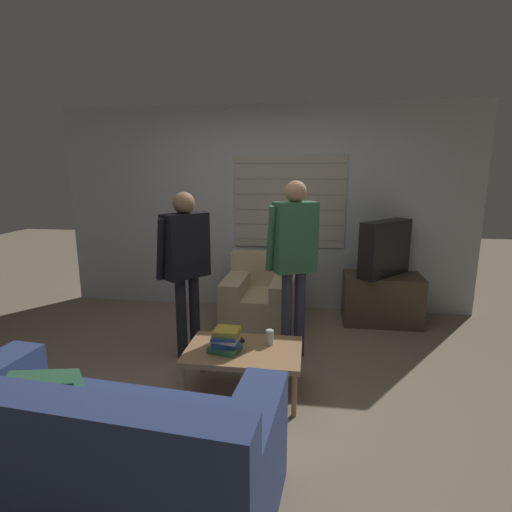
{
  "coord_description": "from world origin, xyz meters",
  "views": [
    {
      "loc": [
        0.58,
        -3.0,
        1.78
      ],
      "look_at": [
        0.09,
        0.54,
        1.0
      ],
      "focal_mm": 28.0,
      "sensor_mm": 36.0,
      "label": 1
    }
  ],
  "objects_px": {
    "armchair_beige": "(260,297)",
    "soda_can": "(270,337)",
    "couch_blue": "(94,458)",
    "coffee_table": "(244,353)",
    "person_left_standing": "(185,255)",
    "spare_remote": "(239,338)",
    "person_right_standing": "(294,249)",
    "tv": "(385,248)",
    "book_stack": "(226,341)"
  },
  "relations": [
    {
      "from": "armchair_beige",
      "to": "soda_can",
      "type": "xyz_separation_m",
      "value": [
        0.26,
        -1.46,
        0.14
      ]
    },
    {
      "from": "couch_blue",
      "to": "coffee_table",
      "type": "height_order",
      "value": "couch_blue"
    },
    {
      "from": "person_left_standing",
      "to": "armchair_beige",
      "type": "bearing_deg",
      "value": 7.96
    },
    {
      "from": "couch_blue",
      "to": "spare_remote",
      "type": "xyz_separation_m",
      "value": [
        0.5,
        1.42,
        0.07
      ]
    },
    {
      "from": "couch_blue",
      "to": "coffee_table",
      "type": "distance_m",
      "value": 1.37
    },
    {
      "from": "coffee_table",
      "to": "person_right_standing",
      "type": "height_order",
      "value": "person_right_standing"
    },
    {
      "from": "armchair_beige",
      "to": "tv",
      "type": "relative_size",
      "value": 1.28
    },
    {
      "from": "coffee_table",
      "to": "book_stack",
      "type": "relative_size",
      "value": 3.43
    },
    {
      "from": "couch_blue",
      "to": "armchair_beige",
      "type": "bearing_deg",
      "value": 85.21
    },
    {
      "from": "couch_blue",
      "to": "tv",
      "type": "bearing_deg",
      "value": 62.54
    },
    {
      "from": "person_left_standing",
      "to": "soda_can",
      "type": "relative_size",
      "value": 12.55
    },
    {
      "from": "soda_can",
      "to": "armchair_beige",
      "type": "bearing_deg",
      "value": 100.14
    },
    {
      "from": "tv",
      "to": "soda_can",
      "type": "bearing_deg",
      "value": 6.93
    },
    {
      "from": "coffee_table",
      "to": "person_left_standing",
      "type": "distance_m",
      "value": 1.09
    },
    {
      "from": "book_stack",
      "to": "person_left_standing",
      "type": "bearing_deg",
      "value": 128.41
    },
    {
      "from": "spare_remote",
      "to": "soda_can",
      "type": "bearing_deg",
      "value": -45.34
    },
    {
      "from": "book_stack",
      "to": "person_right_standing",
      "type": "bearing_deg",
      "value": 57.47
    },
    {
      "from": "tv",
      "to": "person_right_standing",
      "type": "height_order",
      "value": "person_right_standing"
    },
    {
      "from": "tv",
      "to": "person_left_standing",
      "type": "height_order",
      "value": "person_left_standing"
    },
    {
      "from": "person_left_standing",
      "to": "soda_can",
      "type": "xyz_separation_m",
      "value": [
        0.84,
        -0.48,
        -0.56
      ]
    },
    {
      "from": "person_left_standing",
      "to": "spare_remote",
      "type": "xyz_separation_m",
      "value": [
        0.58,
        -0.43,
        -0.61
      ]
    },
    {
      "from": "couch_blue",
      "to": "spare_remote",
      "type": "height_order",
      "value": "couch_blue"
    },
    {
      "from": "spare_remote",
      "to": "tv",
      "type": "bearing_deg",
      "value": 14.86
    },
    {
      "from": "couch_blue",
      "to": "book_stack",
      "type": "xyz_separation_m",
      "value": [
        0.44,
        1.2,
        0.14
      ]
    },
    {
      "from": "armchair_beige",
      "to": "soda_can",
      "type": "relative_size",
      "value": 7.0
    },
    {
      "from": "person_left_standing",
      "to": "person_right_standing",
      "type": "bearing_deg",
      "value": -44.65
    },
    {
      "from": "person_left_standing",
      "to": "spare_remote",
      "type": "relative_size",
      "value": 12.09
    },
    {
      "from": "book_stack",
      "to": "soda_can",
      "type": "xyz_separation_m",
      "value": [
        0.33,
        0.16,
        -0.02
      ]
    },
    {
      "from": "tv",
      "to": "spare_remote",
      "type": "xyz_separation_m",
      "value": [
        -1.41,
        -1.56,
        -0.5
      ]
    },
    {
      "from": "coffee_table",
      "to": "person_left_standing",
      "type": "bearing_deg",
      "value": 137.46
    },
    {
      "from": "coffee_table",
      "to": "person_right_standing",
      "type": "relative_size",
      "value": 0.54
    },
    {
      "from": "coffee_table",
      "to": "book_stack",
      "type": "distance_m",
      "value": 0.19
    },
    {
      "from": "person_left_standing",
      "to": "book_stack",
      "type": "xyz_separation_m",
      "value": [
        0.51,
        -0.65,
        -0.53
      ]
    },
    {
      "from": "spare_remote",
      "to": "coffee_table",
      "type": "bearing_deg",
      "value": -101.77
    },
    {
      "from": "coffee_table",
      "to": "couch_blue",
      "type": "bearing_deg",
      "value": -114.45
    },
    {
      "from": "armchair_beige",
      "to": "soda_can",
      "type": "bearing_deg",
      "value": 101.31
    },
    {
      "from": "couch_blue",
      "to": "tv",
      "type": "height_order",
      "value": "tv"
    },
    {
      "from": "person_left_standing",
      "to": "soda_can",
      "type": "height_order",
      "value": "person_left_standing"
    },
    {
      "from": "book_stack",
      "to": "spare_remote",
      "type": "bearing_deg",
      "value": 72.97
    },
    {
      "from": "coffee_table",
      "to": "book_stack",
      "type": "bearing_deg",
      "value": -157.43
    },
    {
      "from": "armchair_beige",
      "to": "couch_blue",
      "type": "bearing_deg",
      "value": 81.04
    },
    {
      "from": "person_left_standing",
      "to": "spare_remote",
      "type": "height_order",
      "value": "person_left_standing"
    },
    {
      "from": "armchair_beige",
      "to": "book_stack",
      "type": "relative_size",
      "value": 3.3
    },
    {
      "from": "coffee_table",
      "to": "tv",
      "type": "xyz_separation_m",
      "value": [
        1.35,
        1.73,
        0.55
      ]
    },
    {
      "from": "couch_blue",
      "to": "coffee_table",
      "type": "xyz_separation_m",
      "value": [
        0.57,
        1.25,
        0.02
      ]
    },
    {
      "from": "armchair_beige",
      "to": "spare_remote",
      "type": "height_order",
      "value": "armchair_beige"
    },
    {
      "from": "book_stack",
      "to": "soda_can",
      "type": "relative_size",
      "value": 2.12
    },
    {
      "from": "soda_can",
      "to": "spare_remote",
      "type": "relative_size",
      "value": 0.96
    },
    {
      "from": "person_right_standing",
      "to": "person_left_standing",
      "type": "bearing_deg",
      "value": 159.16
    },
    {
      "from": "person_right_standing",
      "to": "book_stack",
      "type": "xyz_separation_m",
      "value": [
        -0.49,
        -0.76,
        -0.59
      ]
    }
  ]
}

